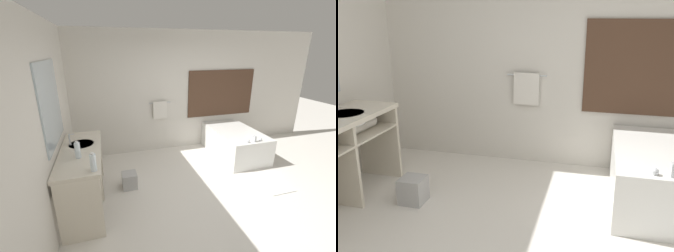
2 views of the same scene
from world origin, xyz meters
The scene contains 3 objects.
wall_back_with_blinds centered at (0.04, 2.23, 1.35)m, with size 7.40×0.13×2.70m.
bathtub centered at (1.24, 1.43, 0.32)m, with size 0.92×1.52×0.70m.
waste_bin centered at (-1.21, 0.79, 0.14)m, with size 0.25×0.25×0.27m.
Camera 2 is at (0.61, -2.37, 1.91)m, focal length 40.00 mm.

